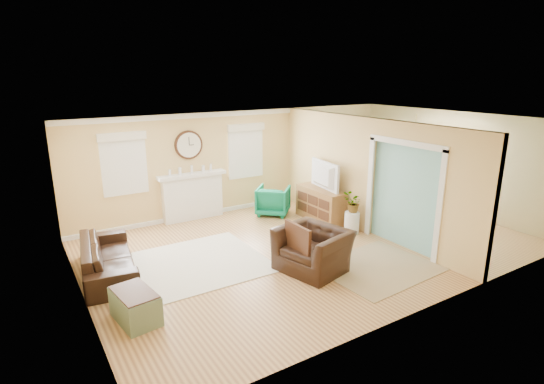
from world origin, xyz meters
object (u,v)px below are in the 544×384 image
(sofa, at_px, (108,257))
(credenza, at_px, (320,204))
(dining_table, at_px, (408,208))
(eames_chair, at_px, (313,250))
(green_chair, at_px, (273,200))

(sofa, distance_m, credenza, 5.09)
(sofa, relative_size, dining_table, 1.10)
(credenza, distance_m, dining_table, 2.13)
(eames_chair, distance_m, credenza, 2.79)
(eames_chair, bearing_deg, credenza, 124.67)
(eames_chair, height_order, dining_table, eames_chair)
(sofa, bearing_deg, eames_chair, -111.53)
(sofa, distance_m, eames_chair, 3.72)
(credenza, relative_size, dining_table, 0.72)
(dining_table, bearing_deg, eames_chair, 95.34)
(sofa, xyz_separation_m, credenza, (5.08, 0.29, 0.08))
(eames_chair, xyz_separation_m, green_chair, (1.10, 3.10, -0.03))
(green_chair, relative_size, dining_table, 0.41)
(eames_chair, xyz_separation_m, credenza, (1.84, 2.10, 0.01))
(credenza, bearing_deg, green_chair, 126.45)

